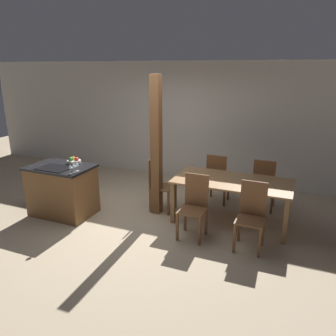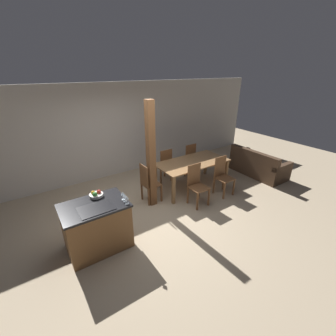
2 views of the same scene
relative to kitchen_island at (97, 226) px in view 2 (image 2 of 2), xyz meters
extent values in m
plane|color=tan|center=(1.25, 0.28, -0.45)|extent=(16.00, 16.00, 0.00)
cube|color=beige|center=(1.25, 2.82, 0.90)|extent=(11.20, 0.08, 2.70)
cube|color=brown|center=(0.00, 0.00, -0.02)|extent=(1.07, 0.72, 0.86)
cube|color=black|center=(0.00, 0.00, 0.43)|extent=(1.11, 0.76, 0.04)
cube|color=black|center=(0.00, -0.14, 0.45)|extent=(0.56, 0.40, 0.01)
cylinder|color=silver|center=(0.12, 0.23, 0.48)|extent=(0.24, 0.24, 0.05)
sphere|color=red|center=(0.18, 0.24, 0.53)|extent=(0.08, 0.08, 0.08)
sphere|color=gold|center=(0.08, 0.27, 0.53)|extent=(0.07, 0.07, 0.07)
sphere|color=#3D8E38|center=(0.09, 0.19, 0.53)|extent=(0.08, 0.08, 0.08)
cylinder|color=silver|center=(0.48, -0.31, 0.46)|extent=(0.06, 0.06, 0.00)
cylinder|color=silver|center=(0.48, -0.31, 0.51)|extent=(0.01, 0.01, 0.09)
cone|color=silver|center=(0.48, -0.31, 0.59)|extent=(0.07, 0.07, 0.06)
cylinder|color=silver|center=(0.48, -0.23, 0.46)|extent=(0.06, 0.06, 0.00)
cylinder|color=silver|center=(0.48, -0.23, 0.51)|extent=(0.01, 0.01, 0.09)
cone|color=silver|center=(0.48, -0.23, 0.59)|extent=(0.07, 0.07, 0.06)
cylinder|color=silver|center=(0.48, -0.14, 0.46)|extent=(0.06, 0.06, 0.00)
cylinder|color=silver|center=(0.48, -0.14, 0.51)|extent=(0.01, 0.01, 0.09)
cone|color=silver|center=(0.48, -0.14, 0.59)|extent=(0.07, 0.07, 0.06)
cube|color=olive|center=(2.87, 0.84, 0.29)|extent=(1.94, 0.97, 0.03)
cube|color=olive|center=(1.97, 0.42, -0.09)|extent=(0.07, 0.07, 0.72)
cube|color=olive|center=(3.77, 0.42, -0.09)|extent=(0.07, 0.07, 0.72)
cube|color=olive|center=(1.97, 1.26, -0.09)|extent=(0.07, 0.07, 0.72)
cube|color=olive|center=(3.77, 1.26, -0.09)|extent=(0.07, 0.07, 0.72)
cube|color=brown|center=(2.43, 0.05, 0.00)|extent=(0.40, 0.40, 0.02)
cube|color=brown|center=(2.43, 0.24, 0.27)|extent=(0.38, 0.02, 0.53)
cube|color=brown|center=(2.26, -0.12, -0.23)|extent=(0.04, 0.04, 0.44)
cube|color=brown|center=(2.61, -0.12, -0.23)|extent=(0.04, 0.04, 0.44)
cube|color=brown|center=(2.26, 0.23, -0.23)|extent=(0.04, 0.04, 0.44)
cube|color=brown|center=(2.61, 0.23, -0.23)|extent=(0.04, 0.04, 0.44)
cube|color=brown|center=(3.30, 0.05, 0.00)|extent=(0.40, 0.40, 0.02)
cube|color=brown|center=(3.30, 0.24, 0.27)|extent=(0.38, 0.02, 0.53)
cube|color=brown|center=(3.13, -0.12, -0.23)|extent=(0.04, 0.04, 0.44)
cube|color=brown|center=(3.48, -0.12, -0.23)|extent=(0.04, 0.04, 0.44)
cube|color=brown|center=(3.13, 0.23, -0.23)|extent=(0.04, 0.04, 0.44)
cube|color=brown|center=(3.48, 0.23, -0.23)|extent=(0.04, 0.04, 0.44)
cube|color=brown|center=(2.43, 1.62, 0.00)|extent=(0.40, 0.40, 0.02)
cube|color=brown|center=(2.43, 1.43, 0.27)|extent=(0.38, 0.02, 0.53)
cube|color=brown|center=(2.61, 1.80, -0.23)|extent=(0.04, 0.04, 0.44)
cube|color=brown|center=(2.26, 1.80, -0.23)|extent=(0.04, 0.04, 0.44)
cube|color=brown|center=(2.61, 1.45, -0.23)|extent=(0.04, 0.04, 0.44)
cube|color=brown|center=(2.26, 1.45, -0.23)|extent=(0.04, 0.04, 0.44)
cube|color=brown|center=(3.30, 1.62, 0.00)|extent=(0.40, 0.40, 0.02)
cube|color=brown|center=(3.30, 1.43, 0.27)|extent=(0.38, 0.02, 0.53)
cube|color=brown|center=(3.48, 1.80, -0.23)|extent=(0.04, 0.04, 0.44)
cube|color=brown|center=(3.13, 1.80, -0.23)|extent=(0.04, 0.04, 0.44)
cube|color=brown|center=(3.48, 1.45, -0.23)|extent=(0.04, 0.04, 0.44)
cube|color=brown|center=(3.13, 1.45, -0.23)|extent=(0.04, 0.04, 0.44)
cube|color=brown|center=(1.60, 0.84, 0.00)|extent=(0.40, 0.40, 0.02)
cube|color=brown|center=(1.41, 0.84, 0.27)|extent=(0.02, 0.38, 0.53)
cube|color=brown|center=(1.78, 0.66, -0.23)|extent=(0.04, 0.04, 0.44)
cube|color=brown|center=(1.78, 1.02, -0.23)|extent=(0.04, 0.04, 0.44)
cube|color=brown|center=(1.42, 0.66, -0.23)|extent=(0.04, 0.04, 0.44)
cube|color=brown|center=(1.42, 1.02, -0.23)|extent=(0.04, 0.04, 0.44)
cube|color=#473323|center=(5.12, 0.32, -0.23)|extent=(0.84, 1.65, 0.44)
cube|color=#473323|center=(4.79, 0.33, 0.17)|extent=(0.19, 1.64, 0.37)
cube|color=#473323|center=(5.10, -0.42, -0.16)|extent=(0.82, 0.15, 0.58)
cube|color=#473323|center=(5.13, 1.07, -0.16)|extent=(0.82, 0.15, 0.58)
cube|color=brown|center=(1.54, 0.70, 0.77)|extent=(0.16, 0.16, 2.46)
camera|label=1|loc=(3.86, -4.32, 2.10)|focal=35.00mm
camera|label=2|loc=(-0.75, -3.38, 2.56)|focal=24.00mm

